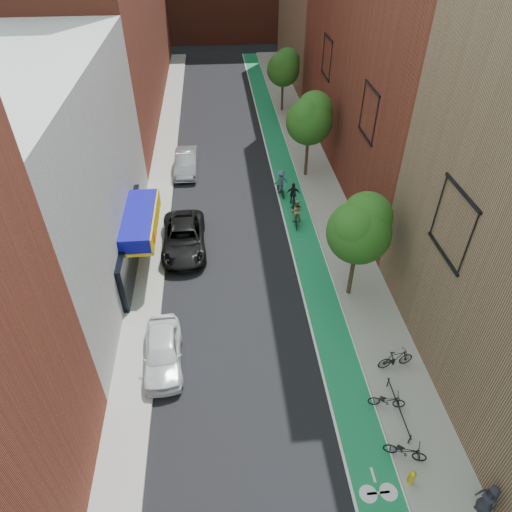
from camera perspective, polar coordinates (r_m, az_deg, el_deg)
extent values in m
plane|color=black|center=(20.05, 2.03, -25.87)|extent=(160.00, 160.00, 0.00)
cube|color=#137038|center=(39.34, 3.30, 11.27)|extent=(2.00, 68.00, 0.01)
cube|color=gray|center=(39.19, -11.58, 10.53)|extent=(2.00, 68.00, 0.15)
cube|color=gray|center=(39.73, 6.95, 11.44)|extent=(3.00, 68.00, 0.15)
cube|color=silver|center=(27.28, -25.47, 8.47)|extent=(8.00, 20.00, 12.00)
cube|color=maroon|center=(37.70, 17.55, 26.34)|extent=(8.00, 28.00, 22.00)
cylinder|color=#332619|center=(25.74, 11.87, -2.02)|extent=(0.24, 0.24, 3.30)
sphere|color=#214F15|center=(24.08, 12.71, 2.91)|extent=(3.36, 3.36, 3.36)
sphere|color=#214F15|center=(24.04, 13.67, 4.75)|extent=(2.64, 2.64, 2.64)
sphere|color=#214F15|center=(23.49, 12.36, 3.39)|extent=(2.40, 2.40, 2.40)
cylinder|color=#332619|center=(37.06, 6.34, 12.27)|extent=(0.24, 0.24, 3.47)
sphere|color=#214F15|center=(35.89, 6.67, 16.37)|extent=(3.53, 3.53, 3.53)
sphere|color=#214F15|center=(35.97, 7.32, 17.66)|extent=(2.77, 2.77, 2.77)
sphere|color=#214F15|center=(35.37, 6.32, 16.93)|extent=(2.52, 2.52, 2.52)
cylinder|color=#332619|center=(49.84, 3.30, 19.32)|extent=(0.24, 0.24, 3.19)
sphere|color=#214F15|center=(49.03, 3.42, 22.23)|extent=(3.25, 3.25, 3.25)
sphere|color=#214F15|center=(49.18, 3.90, 23.11)|extent=(2.55, 2.55, 2.55)
sphere|color=#214F15|center=(48.57, 3.11, 22.65)|extent=(2.32, 2.32, 2.32)
imported|color=white|center=(22.89, -11.59, -11.64)|extent=(2.06, 4.59, 1.53)
imported|color=black|center=(29.45, -9.00, 2.22)|extent=(2.85, 5.92, 1.63)
imported|color=#96989E|center=(38.42, -8.72, 11.51)|extent=(1.81, 4.94, 1.61)
imported|color=black|center=(31.50, 5.04, 4.66)|extent=(0.70, 1.83, 1.07)
imported|color=#9F8E5C|center=(31.25, 5.07, 5.69)|extent=(0.84, 0.69, 1.59)
imported|color=black|center=(33.33, 4.64, 6.55)|extent=(0.82, 1.69, 0.85)
imported|color=black|center=(33.02, 4.68, 7.77)|extent=(1.04, 0.57, 1.68)
imported|color=black|center=(34.82, 3.11, 8.27)|extent=(0.83, 1.68, 0.97)
imported|color=#3F5771|center=(34.55, 3.13, 9.37)|extent=(1.21, 0.87, 1.70)
imported|color=black|center=(21.85, 16.04, -16.92)|extent=(1.72, 0.89, 0.86)
imported|color=black|center=(23.25, 17.08, -12.17)|extent=(1.86, 0.76, 1.09)
imported|color=black|center=(20.74, 18.17, -22.09)|extent=(1.82, 1.21, 0.90)
imported|color=black|center=(20.44, 27.05, -25.47)|extent=(0.79, 0.94, 1.64)
cylinder|color=gold|center=(20.45, 18.82, -24.81)|extent=(0.24, 0.24, 0.55)
sphere|color=gold|center=(20.15, 19.04, -24.37)|extent=(0.26, 0.26, 0.26)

